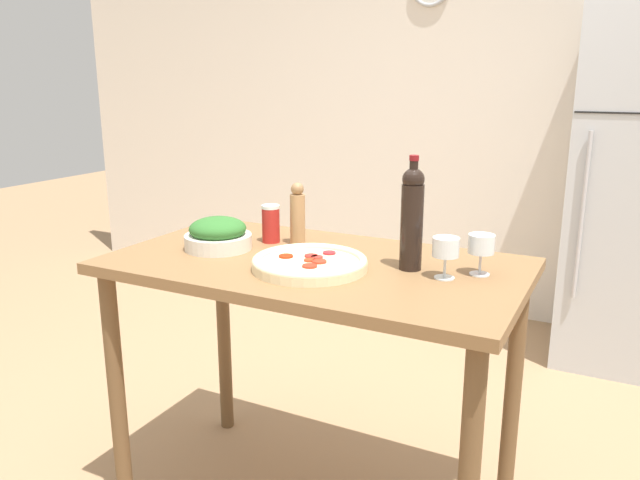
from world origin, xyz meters
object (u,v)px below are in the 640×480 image
Objects in this scene: refrigerator at (634,191)px; wine_bottle at (412,217)px; pepper_mill at (298,215)px; salad_bowl at (218,235)px; salt_canister at (271,224)px; wine_glass_far at (481,246)px; homemade_pizza at (310,263)px; wine_glass_near at (446,249)px.

refrigerator is 5.31× the size of wine_bottle.
pepper_mill reaches higher than salad_bowl.
pepper_mill is at bearing 10.22° from salt_canister.
wine_bottle is 2.83× the size of wine_glass_far.
refrigerator is 2.08m from salt_canister.
wine_bottle reaches higher than homemade_pizza.
wine_glass_near is 0.12m from wine_glass_far.
salad_bowl is (-1.26, -1.90, 0.05)m from refrigerator.
wine_glass_near is 0.54× the size of salad_bowl.
wine_glass_near and wine_glass_far have the same top height.
salad_bowl reaches higher than homemade_pizza.
wine_glass_near is 0.35× the size of homemade_pizza.
pepper_mill is 0.28m from salad_bowl.
homemade_pizza is at bearing -159.39° from wine_glass_far.
refrigerator reaches higher than salt_canister.
wine_bottle reaches higher than wine_glass_far.
salad_bowl is (-0.79, -0.03, -0.04)m from wine_glass_near.
refrigerator is at bearing 75.91° from wine_glass_near.
pepper_mill is (-1.04, -1.72, 0.10)m from refrigerator.
refrigerator is 1.92m from wine_bottle.
wine_glass_far is at bearing -102.15° from refrigerator.
wine_bottle is at bearing -107.89° from refrigerator.
refrigerator is at bearing 66.25° from homemade_pizza.
salt_canister is (-0.55, 0.09, -0.10)m from wine_bottle.
wine_glass_far is (-0.38, -1.78, 0.09)m from refrigerator.
salt_canister is (-0.76, 0.05, -0.02)m from wine_glass_far.
wine_bottle is 0.34m from homemade_pizza.
salt_canister is (-0.28, 0.23, 0.05)m from homemade_pizza.
salad_bowl is at bearing -172.45° from wine_glass_far.
refrigerator reaches higher than wine_glass_far.
wine_bottle is 2.83× the size of wine_glass_near.
refrigerator is 15.02× the size of wine_glass_far.
wine_glass_far is at bearing -3.47° from salt_canister.
refrigerator is 2.15m from homemade_pizza.
wine_glass_far is 0.35× the size of homemade_pizza.
salt_canister is (-1.14, -1.74, 0.06)m from refrigerator.
wine_bottle is at bearing 160.58° from wine_glass_near.
salt_canister is (0.11, 0.16, 0.02)m from salad_bowl.
pepper_mill is at bearing 125.94° from homemade_pizza.
refrigerator reaches higher than pepper_mill.
homemade_pizza is at bearing -9.46° from salad_bowl.
wine_glass_far is 0.52m from homemade_pizza.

